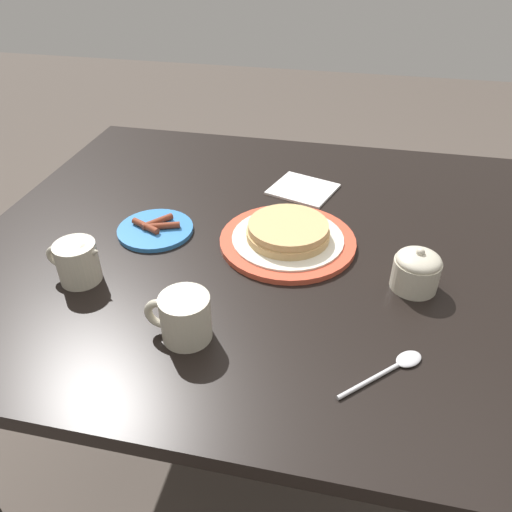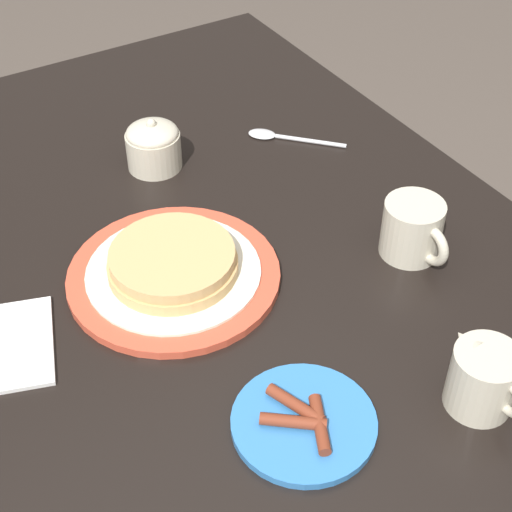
{
  "view_description": "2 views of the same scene",
  "coord_description": "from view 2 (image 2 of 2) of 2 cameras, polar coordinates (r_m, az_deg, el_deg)",
  "views": [
    {
      "loc": [
        -0.12,
        0.87,
        1.31
      ],
      "look_at": [
        0.05,
        0.12,
        0.76
      ],
      "focal_mm": 35.0,
      "sensor_mm": 36.0,
      "label": 1
    },
    {
      "loc": [
        0.7,
        -0.28,
        1.44
      ],
      "look_at": [
        0.05,
        0.12,
        0.76
      ],
      "focal_mm": 55.0,
      "sensor_mm": 36.0,
      "label": 2
    }
  ],
  "objects": [
    {
      "name": "creamer_pitcher",
      "position": [
        0.91,
        16.17,
        -8.5
      ],
      "size": [
        0.11,
        0.08,
        0.09
      ],
      "color": "beige",
      "rests_on": "dining_table"
    },
    {
      "name": "pancake_plate",
      "position": [
        1.03,
        -6.05,
        -0.94
      ],
      "size": [
        0.28,
        0.28,
        0.05
      ],
      "color": "#DB5138",
      "rests_on": "dining_table"
    },
    {
      "name": "coffee_mug",
      "position": [
        1.08,
        11.37,
        1.92
      ],
      "size": [
        0.11,
        0.08,
        0.08
      ],
      "color": "beige",
      "rests_on": "dining_table"
    },
    {
      "name": "sugar_bowl",
      "position": [
        1.23,
        -7.48,
        8.01
      ],
      "size": [
        0.09,
        0.09,
        0.09
      ],
      "color": "beige",
      "rests_on": "dining_table"
    },
    {
      "name": "side_plate_bacon",
      "position": [
        0.88,
        3.49,
        -11.95
      ],
      "size": [
        0.16,
        0.16,
        0.02
      ],
      "color": "#337AC6",
      "rests_on": "dining_table"
    },
    {
      "name": "spoon",
      "position": [
        1.31,
        1.62,
        8.69
      ],
      "size": [
        0.13,
        0.13,
        0.01
      ],
      "color": "silver",
      "rests_on": "dining_table"
    },
    {
      "name": "dining_table",
      "position": [
        1.12,
        -6.36,
        -5.97
      ],
      "size": [
        1.31,
        1.05,
        0.73
      ],
      "color": "black",
      "rests_on": "ground_plane"
    }
  ]
}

